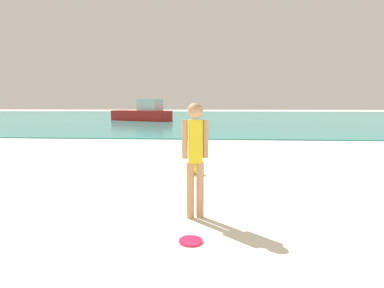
{
  "coord_description": "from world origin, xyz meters",
  "views": [
    {
      "loc": [
        0.61,
        -0.18,
        1.7
      ],
      "look_at": [
        0.1,
        6.97,
        0.77
      ],
      "focal_mm": 28.59,
      "sensor_mm": 36.0,
      "label": 1
    }
  ],
  "objects_px": {
    "person_standing": "(195,154)",
    "frisbee": "(191,241)",
    "boat_near": "(143,113)",
    "beach_ball": "(193,167)"
  },
  "relations": [
    {
      "from": "person_standing",
      "to": "frisbee",
      "type": "distance_m",
      "value": 1.28
    },
    {
      "from": "boat_near",
      "to": "beach_ball",
      "type": "height_order",
      "value": "boat_near"
    },
    {
      "from": "person_standing",
      "to": "boat_near",
      "type": "distance_m",
      "value": 27.53
    },
    {
      "from": "person_standing",
      "to": "boat_near",
      "type": "relative_size",
      "value": 0.26
    },
    {
      "from": "frisbee",
      "to": "boat_near",
      "type": "relative_size",
      "value": 0.04
    },
    {
      "from": "beach_ball",
      "to": "frisbee",
      "type": "bearing_deg",
      "value": -86.59
    },
    {
      "from": "frisbee",
      "to": "person_standing",
      "type": "bearing_deg",
      "value": 89.77
    },
    {
      "from": "person_standing",
      "to": "beach_ball",
      "type": "bearing_deg",
      "value": -101.22
    },
    {
      "from": "frisbee",
      "to": "boat_near",
      "type": "xyz_separation_m",
      "value": [
        -6.99,
        27.46,
        0.8
      ]
    },
    {
      "from": "frisbee",
      "to": "beach_ball",
      "type": "xyz_separation_m",
      "value": [
        -0.22,
        3.76,
        0.17
      ]
    }
  ]
}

